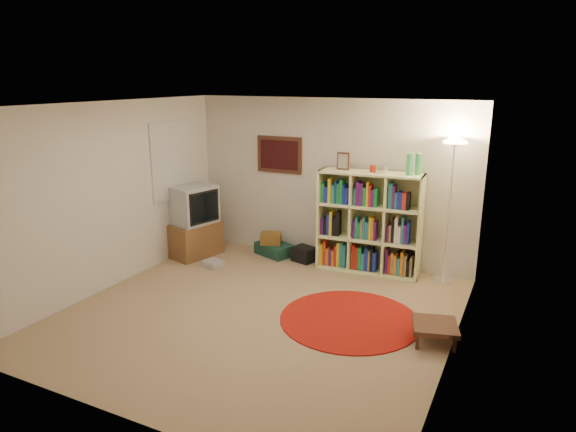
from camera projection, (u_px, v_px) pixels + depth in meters
name	position (u px, v px, depth m)	size (l,w,h in m)	color
room	(256.00, 212.00, 6.02)	(4.54, 4.54, 2.54)	#9D805C
bookshelf	(368.00, 224.00, 7.49)	(1.52, 0.52, 1.79)	#F6FFAA
floor_lamp	(453.00, 163.00, 6.85)	(0.44, 0.44, 2.03)	white
floor_fan	(406.00, 261.00, 7.50)	(0.33, 0.18, 0.38)	black
tv_stand	(194.00, 222.00, 8.19)	(0.73, 0.90, 1.15)	brown
dvd_box	(213.00, 264.00, 7.81)	(0.33, 0.29, 0.09)	#AFAFB4
suitcase	(274.00, 249.00, 8.32)	(0.68, 0.56, 0.19)	#14372B
wicker_basket	(271.00, 238.00, 8.27)	(0.38, 0.33, 0.18)	brown
duffel_bag	(304.00, 254.00, 8.03)	(0.39, 0.35, 0.23)	black
paper_towel	(336.00, 258.00, 7.82)	(0.14, 0.14, 0.25)	white
red_rug	(350.00, 319.00, 6.11)	(1.67, 1.67, 0.01)	maroon
side_table	(435.00, 327.00, 5.56)	(0.58, 0.58, 0.22)	#402116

